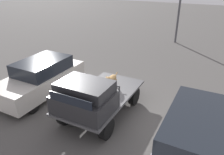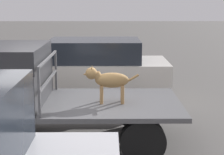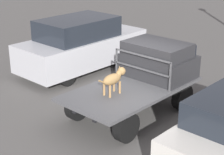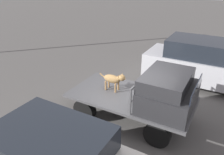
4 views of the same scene
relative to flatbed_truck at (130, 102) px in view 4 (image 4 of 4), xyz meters
name	(u,v)px [view 4 (image 4 of 4)]	position (x,y,z in m)	size (l,w,h in m)	color
ground_plane	(130,117)	(0.00, 0.00, -0.59)	(80.00, 80.00, 0.00)	#514F4C
flatbed_truck	(130,102)	(0.00, 0.00, 0.00)	(3.92, 2.03, 0.81)	black
truck_cab	(168,91)	(1.17, 0.00, 0.70)	(1.43, 1.91, 1.03)	#28282B
truck_headboard	(144,84)	(0.41, 0.00, 0.75)	(0.04, 1.91, 0.81)	#4C4C4F
dog	(114,79)	(-0.64, 0.06, 0.63)	(1.00, 0.27, 0.68)	#9E7547
parked_pickup_far	(204,63)	(1.64, 3.74, 0.36)	(4.95, 1.96, 1.93)	black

